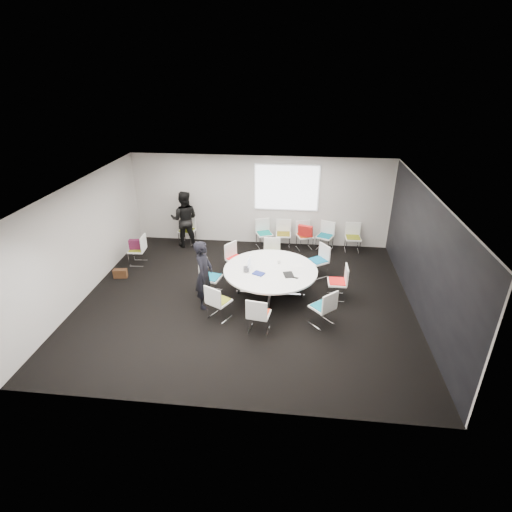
# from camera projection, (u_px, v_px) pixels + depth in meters

# --- Properties ---
(room_shell) EXTENTS (8.08, 7.08, 2.88)m
(room_shell) POSITION_uv_depth(u_px,v_px,m) (250.00, 248.00, 9.26)
(room_shell) COLOR black
(room_shell) RESTS_ON ground
(conference_table) EXTENTS (2.29, 2.29, 0.73)m
(conference_table) POSITION_uv_depth(u_px,v_px,m) (270.00, 276.00, 9.81)
(conference_table) COLOR silver
(conference_table) RESTS_ON ground
(projection_screen) EXTENTS (1.90, 0.03, 1.35)m
(projection_screen) POSITION_uv_depth(u_px,v_px,m) (287.00, 188.00, 12.09)
(projection_screen) COLOR white
(projection_screen) RESTS_ON room_shell
(chair_ring_a) EXTENTS (0.45, 0.47, 0.88)m
(chair_ring_a) POSITION_uv_depth(u_px,v_px,m) (337.00, 288.00, 9.81)
(chair_ring_a) COLOR silver
(chair_ring_a) RESTS_ON ground
(chair_ring_b) EXTENTS (0.63, 0.63, 0.88)m
(chair_ring_b) POSITION_uv_depth(u_px,v_px,m) (318.00, 266.00, 10.86)
(chair_ring_b) COLOR silver
(chair_ring_b) RESTS_ON ground
(chair_ring_c) EXTENTS (0.51, 0.49, 0.88)m
(chair_ring_c) POSITION_uv_depth(u_px,v_px,m) (272.00, 260.00, 11.20)
(chair_ring_c) COLOR silver
(chair_ring_c) RESTS_ON ground
(chair_ring_d) EXTENTS (0.63, 0.63, 0.88)m
(chair_ring_d) POSITION_uv_depth(u_px,v_px,m) (236.00, 265.00, 10.95)
(chair_ring_d) COLOR silver
(chair_ring_d) RESTS_ON ground
(chair_ring_e) EXTENTS (0.54, 0.55, 0.88)m
(chair_ring_e) POSITION_uv_depth(u_px,v_px,m) (211.00, 284.00, 10.01)
(chair_ring_e) COLOR silver
(chair_ring_e) RESTS_ON ground
(chair_ring_f) EXTENTS (0.62, 0.61, 0.88)m
(chair_ring_f) POSITION_uv_depth(u_px,v_px,m) (219.00, 308.00, 9.02)
(chair_ring_f) COLOR silver
(chair_ring_f) RESTS_ON ground
(chair_ring_g) EXTENTS (0.52, 0.51, 0.88)m
(chair_ring_g) POSITION_uv_depth(u_px,v_px,m) (259.00, 321.00, 8.57)
(chair_ring_g) COLOR silver
(chair_ring_g) RESTS_ON ground
(chair_ring_h) EXTENTS (0.64, 0.64, 0.88)m
(chair_ring_h) POSITION_uv_depth(u_px,v_px,m) (322.00, 314.00, 8.81)
(chair_ring_h) COLOR silver
(chair_ring_h) RESTS_ON ground
(chair_back_a) EXTENTS (0.60, 0.59, 0.88)m
(chair_back_a) POSITION_uv_depth(u_px,v_px,m) (264.00, 239.00, 12.57)
(chair_back_a) COLOR silver
(chair_back_a) RESTS_ON ground
(chair_back_b) EXTENTS (0.48, 0.46, 0.88)m
(chair_back_b) POSITION_uv_depth(u_px,v_px,m) (283.00, 239.00, 12.51)
(chair_back_b) COLOR silver
(chair_back_b) RESTS_ON ground
(chair_back_c) EXTENTS (0.58, 0.57, 0.88)m
(chair_back_c) POSITION_uv_depth(u_px,v_px,m) (304.00, 241.00, 12.42)
(chair_back_c) COLOR silver
(chair_back_c) RESTS_ON ground
(chair_back_d) EXTENTS (0.60, 0.60, 0.88)m
(chair_back_d) POSITION_uv_depth(u_px,v_px,m) (325.00, 241.00, 12.38)
(chair_back_d) COLOR silver
(chair_back_d) RESTS_ON ground
(chair_back_e) EXTENTS (0.47, 0.45, 0.88)m
(chair_back_e) POSITION_uv_depth(u_px,v_px,m) (352.00, 243.00, 12.27)
(chair_back_e) COLOR silver
(chair_back_e) RESTS_ON ground
(chair_spare_left) EXTENTS (0.47, 0.49, 0.88)m
(chair_spare_left) POSITION_uv_depth(u_px,v_px,m) (138.00, 255.00, 11.49)
(chair_spare_left) COLOR silver
(chair_spare_left) RESTS_ON ground
(chair_person_back) EXTENTS (0.54, 0.53, 0.88)m
(chair_person_back) POSITION_uv_depth(u_px,v_px,m) (187.00, 235.00, 12.81)
(chair_person_back) COLOR silver
(chair_person_back) RESTS_ON ground
(person_main) EXTENTS (0.43, 0.63, 1.68)m
(person_main) POSITION_uv_depth(u_px,v_px,m) (204.00, 274.00, 9.27)
(person_main) COLOR black
(person_main) RESTS_ON ground
(person_back) EXTENTS (0.92, 0.74, 1.79)m
(person_back) POSITION_uv_depth(u_px,v_px,m) (184.00, 219.00, 12.39)
(person_back) COLOR black
(person_back) RESTS_ON ground
(laptop) EXTENTS (0.25, 0.35, 0.03)m
(laptop) POSITION_uv_depth(u_px,v_px,m) (248.00, 269.00, 9.70)
(laptop) COLOR #333338
(laptop) RESTS_ON conference_table
(laptop_lid) EXTENTS (0.04, 0.30, 0.22)m
(laptop_lid) POSITION_uv_depth(u_px,v_px,m) (249.00, 262.00, 9.82)
(laptop_lid) COLOR silver
(laptop_lid) RESTS_ON conference_table
(notebook_black) EXTENTS (0.29, 0.35, 0.02)m
(notebook_black) POSITION_uv_depth(u_px,v_px,m) (289.00, 275.00, 9.46)
(notebook_black) COLOR black
(notebook_black) RESTS_ON conference_table
(tablet_folio) EXTENTS (0.32, 0.30, 0.03)m
(tablet_folio) POSITION_uv_depth(u_px,v_px,m) (259.00, 273.00, 9.51)
(tablet_folio) COLOR navy
(tablet_folio) RESTS_ON conference_table
(papers_right) EXTENTS (0.36, 0.31, 0.00)m
(papers_right) POSITION_uv_depth(u_px,v_px,m) (297.00, 266.00, 9.89)
(papers_right) COLOR white
(papers_right) RESTS_ON conference_table
(papers_front) EXTENTS (0.32, 0.24, 0.00)m
(papers_front) POSITION_uv_depth(u_px,v_px,m) (295.00, 271.00, 9.64)
(papers_front) COLOR silver
(papers_front) RESTS_ON conference_table
(cup) EXTENTS (0.08, 0.08, 0.09)m
(cup) POSITION_uv_depth(u_px,v_px,m) (279.00, 262.00, 10.00)
(cup) COLOR white
(cup) RESTS_ON conference_table
(phone) EXTENTS (0.16, 0.11, 0.01)m
(phone) POSITION_uv_depth(u_px,v_px,m) (295.00, 278.00, 9.34)
(phone) COLOR black
(phone) RESTS_ON conference_table
(maroon_bag) EXTENTS (0.42, 0.20, 0.28)m
(maroon_bag) POSITION_uv_depth(u_px,v_px,m) (136.00, 244.00, 11.34)
(maroon_bag) COLOR #531633
(maroon_bag) RESTS_ON chair_spare_left
(brown_bag) EXTENTS (0.38, 0.21, 0.24)m
(brown_bag) POSITION_uv_depth(u_px,v_px,m) (120.00, 273.00, 10.82)
(brown_bag) COLOR #3D2413
(brown_bag) RESTS_ON ground
(red_jacket) EXTENTS (0.47, 0.29, 0.36)m
(red_jacket) POSITION_uv_depth(u_px,v_px,m) (305.00, 231.00, 12.03)
(red_jacket) COLOR #B01815
(red_jacket) RESTS_ON chair_back_c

